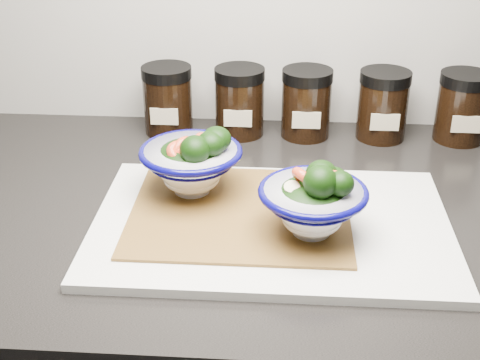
# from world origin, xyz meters

# --- Properties ---
(countertop) EXTENTS (3.50, 0.60, 0.04)m
(countertop) POSITION_xyz_m (0.00, 1.45, 0.88)
(countertop) COLOR black
(countertop) RESTS_ON cabinet
(cutting_board) EXTENTS (0.45, 0.30, 0.01)m
(cutting_board) POSITION_xyz_m (0.04, 1.39, 0.91)
(cutting_board) COLOR silver
(cutting_board) RESTS_ON countertop
(bamboo_mat) EXTENTS (0.28, 0.24, 0.00)m
(bamboo_mat) POSITION_xyz_m (-0.00, 1.41, 0.91)
(bamboo_mat) COLOR olive
(bamboo_mat) RESTS_ON cutting_board
(bowl_left) EXTENTS (0.14, 0.14, 0.09)m
(bowl_left) POSITION_xyz_m (-0.07, 1.45, 0.96)
(bowl_left) COLOR white
(bowl_left) RESTS_ON bamboo_mat
(bowl_right) EXTENTS (0.13, 0.13, 0.10)m
(bowl_right) POSITION_xyz_m (0.09, 1.36, 0.96)
(bowl_right) COLOR white
(bowl_right) RESTS_ON bamboo_mat
(spice_jar_a) EXTENTS (0.08, 0.08, 0.11)m
(spice_jar_a) POSITION_xyz_m (-0.14, 1.69, 0.96)
(spice_jar_a) COLOR black
(spice_jar_a) RESTS_ON countertop
(spice_jar_b) EXTENTS (0.08, 0.08, 0.11)m
(spice_jar_b) POSITION_xyz_m (-0.02, 1.69, 0.96)
(spice_jar_b) COLOR black
(spice_jar_b) RESTS_ON countertop
(spice_jar_c) EXTENTS (0.08, 0.08, 0.11)m
(spice_jar_c) POSITION_xyz_m (0.08, 1.69, 0.96)
(spice_jar_c) COLOR black
(spice_jar_c) RESTS_ON countertop
(spice_jar_d) EXTENTS (0.08, 0.08, 0.11)m
(spice_jar_d) POSITION_xyz_m (0.21, 1.69, 0.96)
(spice_jar_d) COLOR black
(spice_jar_d) RESTS_ON countertop
(spice_jar_e) EXTENTS (0.08, 0.08, 0.11)m
(spice_jar_e) POSITION_xyz_m (0.33, 1.69, 0.96)
(spice_jar_e) COLOR black
(spice_jar_e) RESTS_ON countertop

